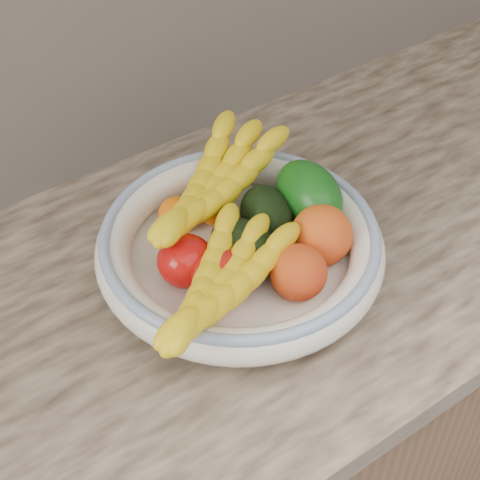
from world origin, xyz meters
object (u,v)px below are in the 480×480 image
object	(u,v)px
green_mango	(309,195)
banana_bunch_back	(213,191)
fruit_bowl	(240,246)
banana_bunch_front	(220,289)

from	to	relation	value
green_mango	banana_bunch_back	size ratio (longest dim) A/B	0.40
banana_bunch_back	green_mango	bearing A→B (deg)	-60.89
fruit_bowl	banana_bunch_back	world-z (taller)	banana_bunch_back
banana_bunch_front	fruit_bowl	bearing A→B (deg)	12.63
fruit_bowl	banana_bunch_back	size ratio (longest dim) A/B	1.25
green_mango	banana_bunch_back	distance (m)	0.13
green_mango	banana_bunch_front	xyz separation A→B (m)	(-0.20, -0.08, 0.01)
fruit_bowl	banana_bunch_front	size ratio (longest dim) A/B	1.36
green_mango	banana_bunch_back	world-z (taller)	banana_bunch_back
green_mango	banana_bunch_front	distance (m)	0.22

